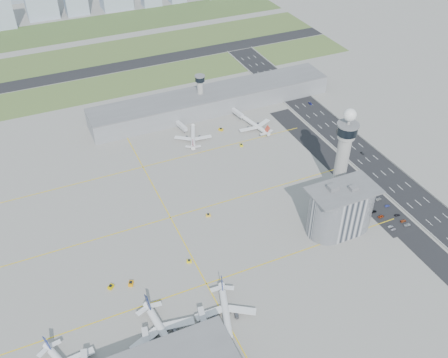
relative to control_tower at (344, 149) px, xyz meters
name	(u,v)px	position (x,y,z in m)	size (l,w,h in m)	color
ground	(247,229)	(-72.00, -8.00, -35.04)	(1000.00, 1000.00, 0.00)	#9B9890
grass_strip_0	(121,84)	(-92.00, 217.00, -35.00)	(480.00, 50.00, 0.08)	#4B642F
grass_strip_1	(102,54)	(-92.00, 292.00, -35.00)	(480.00, 60.00, 0.08)	#566D33
grass_strip_2	(86,28)	(-92.00, 372.00, -35.00)	(480.00, 70.00, 0.08)	#41602D
runway	(111,68)	(-92.00, 254.00, -34.98)	(480.00, 22.00, 0.10)	black
highway	(394,182)	(43.00, -8.00, -34.99)	(28.00, 500.00, 0.10)	black
barrier_left	(378,187)	(29.00, -8.00, -34.44)	(0.60, 500.00, 1.20)	#9E9E99
barrier_right	(410,177)	(57.00, -8.00, -34.44)	(0.60, 500.00, 1.20)	#9E9E99
landside_road	(374,200)	(18.00, -18.00, -35.00)	(18.00, 260.00, 0.08)	black
parking_lot	(383,212)	(16.00, -30.00, -34.99)	(20.00, 44.00, 0.10)	black
taxiway_line_h_0	(206,284)	(-112.00, -38.00, -35.04)	(260.00, 0.60, 0.01)	yellow
taxiway_line_h_1	(170,217)	(-112.00, 22.00, -35.04)	(260.00, 0.60, 0.01)	yellow
taxiway_line_h_2	(143,167)	(-112.00, 82.00, -35.04)	(260.00, 0.60, 0.01)	yellow
taxiway_line_v	(170,217)	(-112.00, 22.00, -35.04)	(0.60, 260.00, 0.01)	yellow
control_tower	(344,149)	(0.00, 0.00, 0.00)	(14.00, 14.00, 64.50)	#ADAAA5
secondary_tower	(200,90)	(-42.00, 142.00, -16.24)	(8.60, 8.60, 31.90)	#ADAAA5
admin_building	(341,209)	(-20.01, -30.00, -19.74)	(42.00, 24.00, 33.50)	#B2B2B7
terminal_pier	(212,100)	(-32.00, 140.00, -27.14)	(210.00, 32.00, 15.80)	gray
airplane_near_b	(163,330)	(-144.69, -60.79, -29.27)	(41.23, 35.04, 11.54)	white
airplane_near_c	(226,311)	(-111.34, -62.58, -29.70)	(38.15, 32.43, 10.68)	white
airplane_far_a	(193,134)	(-65.19, 101.13, -30.18)	(34.73, 29.52, 9.73)	white
airplane_far_b	(255,122)	(-13.36, 96.56, -30.03)	(35.77, 30.41, 10.02)	white
jet_bridge_near_1	(148,355)	(-155.00, -69.00, -32.19)	(14.00, 3.00, 5.70)	silver
jet_bridge_near_2	(206,333)	(-125.00, -69.00, -32.19)	(14.00, 3.00, 5.70)	silver
jet_bridge_far_0	(177,124)	(-70.00, 124.00, -32.19)	(14.00, 3.00, 5.70)	silver
jet_bridge_far_1	(233,111)	(-20.00, 124.00, -32.19)	(14.00, 3.00, 5.70)	silver
tug_0	(131,283)	(-150.23, -21.24, -33.98)	(2.50, 3.64, 2.12)	orange
tug_1	(111,287)	(-160.98, -18.94, -34.06)	(2.32, 3.37, 1.96)	#DAB600
tug_2	(189,261)	(-114.88, -18.88, -34.19)	(2.02, 2.93, 1.70)	yellow
tug_3	(208,215)	(-89.31, 13.32, -34.15)	(2.10, 3.06, 1.78)	gold
tug_4	(221,129)	(-39.91, 104.27, -34.03)	(2.38, 3.47, 2.02)	gold
tug_5	(241,145)	(-34.78, 77.13, -34.12)	(2.19, 3.18, 1.85)	yellow
car_lot_0	(394,229)	(10.88, -46.10, -34.45)	(1.40, 3.47, 1.18)	silver
car_lot_1	(391,226)	(10.88, -43.25, -34.45)	(1.24, 3.56, 1.17)	gray
car_lot_2	(381,216)	(11.38, -33.25, -34.45)	(1.95, 4.24, 1.18)	#AC3B15
car_lot_3	(374,211)	(10.19, -27.43, -34.47)	(1.60, 3.94, 1.14)	black
car_lot_4	(368,206)	(9.85, -21.25, -34.46)	(1.37, 3.41, 1.16)	navy
car_lot_5	(360,199)	(10.12, -13.22, -34.42)	(1.32, 3.78, 1.24)	silver
car_lot_6	(407,225)	(21.45, -46.36, -34.42)	(2.08, 4.50, 1.25)	#A0A5AA
car_lot_7	(403,221)	(21.53, -42.47, -34.43)	(1.71, 4.21, 1.22)	#A4431D
car_lot_8	(397,215)	(21.74, -36.44, -34.40)	(1.52, 3.78, 1.29)	black
car_lot_9	(387,206)	(21.86, -26.47, -34.47)	(1.21, 3.46, 1.14)	navy
car_lot_10	(379,199)	(21.01, -18.51, -34.49)	(1.84, 3.99, 1.11)	#BCBCBC
car_lot_11	(373,193)	(22.14, -11.46, -34.49)	(1.55, 3.82, 1.11)	gray
car_hw_1	(362,153)	(43.99, 30.02, -34.45)	(1.25, 3.60, 1.18)	black
car_hw_2	(310,103)	(48.98, 111.49, -34.44)	(1.98, 4.30, 1.19)	navy
car_hw_4	(265,77)	(36.49, 172.60, -34.45)	(1.39, 3.47, 1.18)	#9EA1A7
skyline_bldg_6	(3,8)	(-174.68, 409.90, -12.44)	(20.04, 16.03, 45.20)	#9EADC1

